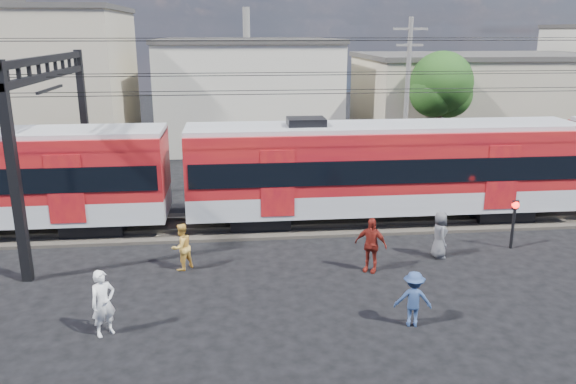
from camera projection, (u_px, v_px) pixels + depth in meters
name	position (u px, v px, depth m)	size (l,w,h in m)	color
ground	(353.00, 317.00, 15.90)	(120.00, 120.00, 0.00)	black
track_bed	(312.00, 223.00, 23.53)	(70.00, 3.40, 0.12)	#2D2823
rail_near	(315.00, 226.00, 22.78)	(70.00, 0.12, 0.12)	#59544C
rail_far	(310.00, 214.00, 24.22)	(70.00, 0.12, 0.12)	#59544C
commuter_train	(387.00, 167.00, 23.19)	(50.30, 3.08, 4.17)	black
catenary	(89.00, 104.00, 21.27)	(70.00, 9.30, 7.52)	black
building_west	(14.00, 82.00, 35.87)	(14.28, 10.20, 9.30)	#9D9278
building_midwest	(248.00, 91.00, 40.50)	(12.24, 12.24, 7.30)	beige
building_mideast	(477.00, 100.00, 39.36)	(16.32, 10.20, 6.30)	#9D9278
utility_pole_mid	(407.00, 95.00, 29.58)	(1.80, 0.24, 8.50)	slate
tree_near	(444.00, 87.00, 32.82)	(3.82, 3.64, 6.72)	#382619
pedestrian_a	(103.00, 303.00, 14.75)	(0.67, 0.44, 1.83)	white
pedestrian_b	(182.00, 247.00, 18.86)	(0.79, 0.61, 1.62)	gold
pedestrian_c	(413.00, 299.00, 15.25)	(1.02, 0.58, 1.57)	navy
pedestrian_d	(371.00, 245.00, 18.69)	(1.10, 0.46, 1.88)	maroon
pedestrian_e	(440.00, 235.00, 19.87)	(0.83, 0.54, 1.70)	#49494E
crossing_signal	(514.00, 215.00, 20.58)	(0.27, 0.27, 1.85)	black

